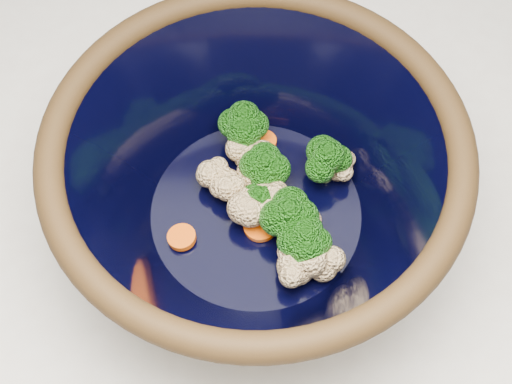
{
  "coord_description": "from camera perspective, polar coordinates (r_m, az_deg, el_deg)",
  "views": [
    {
      "loc": [
        0.01,
        -0.24,
        1.51
      ],
      "look_at": [
        -0.0,
        0.06,
        0.97
      ],
      "focal_mm": 50.0,
      "sensor_mm": 36.0,
      "label": 1
    }
  ],
  "objects": [
    {
      "name": "mixing_bowl",
      "position": [
        0.61,
        -0.0,
        0.69
      ],
      "size": [
        0.41,
        0.41,
        0.15
      ],
      "rotation": [
        0.0,
        0.0,
        0.27
      ],
      "color": "black",
      "rests_on": "counter"
    },
    {
      "name": "vegetable_pile",
      "position": [
        0.64,
        1.69,
        0.33
      ],
      "size": [
        0.17,
        0.18,
        0.06
      ],
      "color": "#608442",
      "rests_on": "mixing_bowl"
    }
  ]
}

